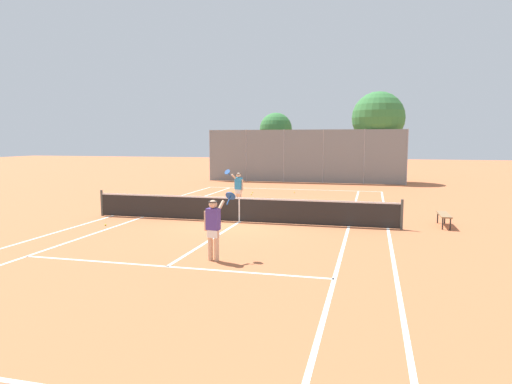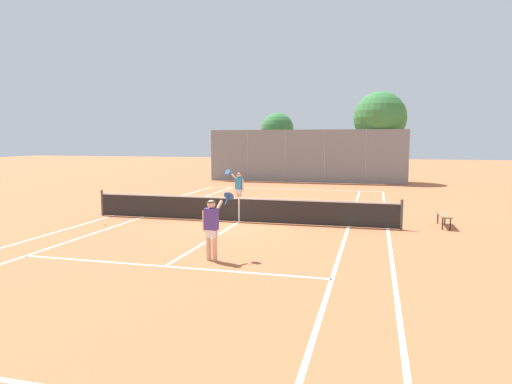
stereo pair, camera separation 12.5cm
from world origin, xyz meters
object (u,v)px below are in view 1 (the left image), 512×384
player_near_side (214,226)px  loose_tennis_ball_3 (294,192)px  loose_tennis_ball_2 (233,193)px  loose_tennis_ball_4 (253,192)px  tree_behind_right (378,120)px  loose_tennis_ball_5 (105,225)px  loose_tennis_ball_0 (251,194)px  tree_behind_left (277,130)px  loose_tennis_ball_1 (247,215)px  tennis_net (239,209)px  player_far_left (238,187)px  courtside_bench (444,215)px

player_near_side → loose_tennis_ball_3: 15.60m
loose_tennis_ball_2 → loose_tennis_ball_3: same height
loose_tennis_ball_4 → tree_behind_right: size_ratio=0.01×
loose_tennis_ball_3 → loose_tennis_ball_5: same height
loose_tennis_ball_0 → tree_behind_left: tree_behind_left is taller
player_near_side → loose_tennis_ball_1: bearing=98.3°
loose_tennis_ball_2 → player_near_side: bearing=-74.8°
loose_tennis_ball_2 → loose_tennis_ball_5: size_ratio=1.00×
player_near_side → loose_tennis_ball_1: 7.07m
loose_tennis_ball_1 → loose_tennis_ball_2: same height
player_near_side → loose_tennis_ball_2: size_ratio=26.88×
loose_tennis_ball_4 → tree_behind_left: size_ratio=0.01×
loose_tennis_ball_3 → player_near_side: bearing=-88.2°
tennis_net → player_far_left: (-1.18, 3.87, 0.42)m
tree_behind_left → loose_tennis_ball_5: bearing=-94.5°
player_far_left → courtside_bench: 9.15m
loose_tennis_ball_5 → courtside_bench: size_ratio=0.04×
loose_tennis_ball_0 → courtside_bench: (9.22, -7.42, 0.38)m
tree_behind_right → loose_tennis_ball_5: bearing=-115.5°
loose_tennis_ball_0 → loose_tennis_ball_4: (-0.19, 1.02, 0.00)m
loose_tennis_ball_1 → tree_behind_right: (5.27, 17.10, 4.57)m
courtside_bench → tennis_net: bearing=-172.7°
loose_tennis_ball_4 → player_far_left: bearing=-82.2°
player_near_side → loose_tennis_ball_1: size_ratio=26.88×
loose_tennis_ball_5 → tree_behind_left: 22.88m
loose_tennis_ball_1 → loose_tennis_ball_5: bearing=-143.1°
loose_tennis_ball_1 → loose_tennis_ball_4: (-1.86, 8.01, 0.00)m
tennis_net → loose_tennis_ball_5: 4.98m
loose_tennis_ball_0 → loose_tennis_ball_2: same height
player_near_side → courtside_bench: (6.54, 6.51, -0.52)m
player_near_side → loose_tennis_ball_1: player_near_side is taller
loose_tennis_ball_0 → courtside_bench: size_ratio=0.04×
loose_tennis_ball_2 → tree_behind_left: size_ratio=0.01×
loose_tennis_ball_1 → tree_behind_right: bearing=72.9°
loose_tennis_ball_3 → loose_tennis_ball_1: bearing=-93.5°
loose_tennis_ball_0 → loose_tennis_ball_2: (-1.29, 0.66, 0.00)m
player_near_side → tree_behind_right: bearing=79.9°
loose_tennis_ball_2 → courtside_bench: (10.51, -8.07, 0.38)m
player_far_left → courtside_bench: (8.66, -2.91, -0.52)m
tennis_net → loose_tennis_ball_5: bearing=-156.6°
loose_tennis_ball_5 → player_far_left: bearing=60.0°
loose_tennis_ball_5 → tree_behind_right: size_ratio=0.01×
loose_tennis_ball_0 → loose_tennis_ball_3: (2.20, 1.64, 0.00)m
loose_tennis_ball_1 → loose_tennis_ball_2: 8.20m
loose_tennis_ball_2 → tree_behind_right: (8.24, 9.46, 4.57)m
loose_tennis_ball_3 → tree_behind_right: (4.74, 8.47, 4.57)m
player_near_side → loose_tennis_ball_0: (-2.68, 13.93, -0.89)m
loose_tennis_ball_0 → tennis_net: bearing=-78.2°
tennis_net → player_far_left: player_far_left is taller
player_far_left → loose_tennis_ball_1: (1.11, -2.48, -0.89)m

